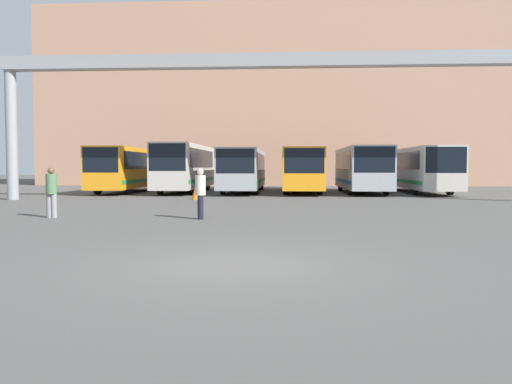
{
  "coord_description": "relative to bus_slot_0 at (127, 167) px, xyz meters",
  "views": [
    {
      "loc": [
        0.99,
        -9.02,
        1.79
      ],
      "look_at": [
        -0.81,
        20.58,
        0.3
      ],
      "focal_mm": 35.0,
      "sensor_mm": 36.0,
      "label": 1
    }
  ],
  "objects": [
    {
      "name": "bus_slot_5",
      "position": [
        20.53,
        1.1,
        -0.01
      ],
      "size": [
        2.58,
        12.28,
        3.07
      ],
      "color": "beige",
      "rests_on": "ground"
    },
    {
      "name": "pedestrian_mid_right",
      "position": [
        8.32,
        -17.73,
        -0.86
      ],
      "size": [
        0.36,
        0.36,
        1.74
      ],
      "rotation": [
        0.0,
        0.0,
        4.8
      ],
      "color": "black",
      "rests_on": "ground"
    },
    {
      "name": "bus_slot_2",
      "position": [
        8.21,
        1.01,
        -0.06
      ],
      "size": [
        2.55,
        12.11,
        2.99
      ],
      "color": "#999EA5",
      "rests_on": "ground"
    },
    {
      "name": "overhead_gantry",
      "position": [
        10.27,
        -8.26,
        4.64
      ],
      "size": [
        28.5,
        0.8,
        7.7
      ],
      "color": "gray",
      "rests_on": "ground"
    },
    {
      "name": "bus_slot_1",
      "position": [
        4.11,
        0.5,
        0.13
      ],
      "size": [
        2.48,
        11.08,
        3.31
      ],
      "color": "beige",
      "rests_on": "ground"
    },
    {
      "name": "building_backdrop",
      "position": [
        10.27,
        18.72,
        6.95
      ],
      "size": [
        47.18,
        12.0,
        17.46
      ],
      "color": "tan",
      "rests_on": "ground"
    },
    {
      "name": "bus_slot_3",
      "position": [
        12.32,
        1.12,
        -0.04
      ],
      "size": [
        2.61,
        12.33,
        3.01
      ],
      "color": "orange",
      "rests_on": "ground"
    },
    {
      "name": "pedestrian_near_left",
      "position": [
        2.99,
        -17.57,
        -0.84
      ],
      "size": [
        0.37,
        0.37,
        1.78
      ],
      "rotation": [
        0.0,
        0.0,
        3.12
      ],
      "color": "gray",
      "rests_on": "ground"
    },
    {
      "name": "bus_slot_4",
      "position": [
        16.43,
        0.02,
        0.01
      ],
      "size": [
        2.62,
        10.12,
        3.1
      ],
      "color": "#999EA5",
      "rests_on": "ground"
    },
    {
      "name": "traffic_cone",
      "position": [
        6.28,
        -7.58,
        -1.41
      ],
      "size": [
        0.41,
        0.41,
        0.74
      ],
      "color": "orange",
      "rests_on": "ground"
    },
    {
      "name": "bus_slot_0",
      "position": [
        0.0,
        0.0,
        0.0
      ],
      "size": [
        2.44,
        10.09,
        3.09
      ],
      "color": "orange",
      "rests_on": "ground"
    },
    {
      "name": "ground_plane",
      "position": [
        10.27,
        -25.61,
        -1.78
      ],
      "size": [
        200.0,
        200.0,
        0.0
      ],
      "primitive_type": "plane",
      "color": "#514F4C"
    }
  ]
}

